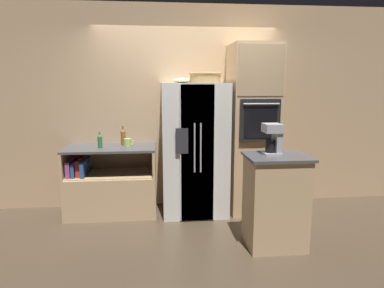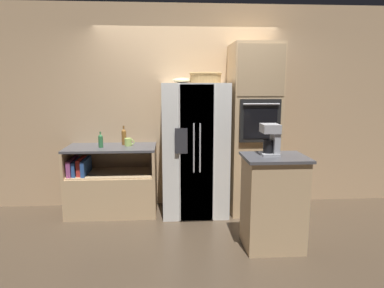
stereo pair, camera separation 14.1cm
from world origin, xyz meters
TOP-DOWN VIEW (x-y plane):
  - ground_plane at (0.00, 0.00)m, footprint 20.00×20.00m
  - wall_back at (0.00, 0.44)m, footprint 12.00×0.06m
  - counter_left at (-1.04, 0.09)m, footprint 1.17×0.62m
  - refrigerator at (0.08, 0.05)m, footprint 0.85×0.74m
  - wall_oven at (0.87, 0.07)m, footprint 0.62×0.72m
  - island_counter at (0.84, -1.03)m, footprint 0.65×0.53m
  - wicker_basket at (0.22, 0.01)m, footprint 0.41×0.41m
  - fruit_bowl at (-0.07, 0.09)m, footprint 0.26×0.26m
  - bottle_tall at (-1.15, 0.05)m, footprint 0.06×0.06m
  - bottle_short at (-0.87, 0.22)m, footprint 0.06×0.06m
  - mug at (-0.80, 0.13)m, footprint 0.13×0.10m
  - coffee_maker at (0.81, -0.98)m, footprint 0.18×0.20m

SIDE VIEW (x-z plane):
  - ground_plane at x=0.00m, z-range 0.00..0.00m
  - counter_left at x=-1.04m, z-range -0.12..0.79m
  - island_counter at x=0.84m, z-range 0.00..1.00m
  - refrigerator at x=0.08m, z-range 0.00..1.74m
  - mug at x=-0.80m, z-range 0.91..1.02m
  - bottle_tall at x=-1.15m, z-range 0.90..1.11m
  - bottle_short at x=-0.87m, z-range 0.90..1.16m
  - wall_oven at x=0.87m, z-range 0.00..2.25m
  - coffee_maker at x=0.81m, z-range 1.02..1.34m
  - wall_back at x=0.00m, z-range 0.00..2.80m
  - fruit_bowl at x=-0.07m, z-range 1.74..1.81m
  - wicker_basket at x=0.22m, z-range 1.75..1.88m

